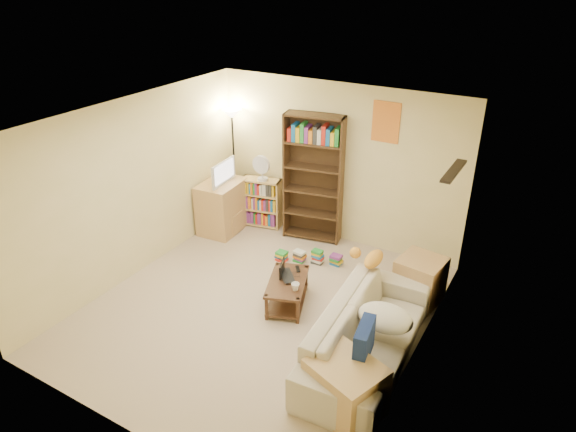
{
  "coord_description": "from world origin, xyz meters",
  "views": [
    {
      "loc": [
        3.05,
        -4.49,
        4.05
      ],
      "look_at": [
        0.04,
        0.69,
        1.05
      ],
      "focal_mm": 32.0,
      "sensor_mm": 36.0,
      "label": 1
    }
  ],
  "objects": [
    {
      "name": "tall_bookshelf",
      "position": [
        -0.3,
        2.05,
        1.07
      ],
      "size": [
        0.96,
        0.47,
        2.03
      ],
      "rotation": [
        0.0,
        0.0,
        0.19
      ],
      "color": "#472E1B",
      "rests_on": "ground"
    },
    {
      "name": "end_cabinet",
      "position": [
        1.65,
        -0.97,
        0.29
      ],
      "size": [
        0.84,
        0.77,
        0.57
      ],
      "primitive_type": "cube",
      "rotation": [
        0.0,
        0.0,
        -0.35
      ],
      "color": "tan",
      "rests_on": "ground"
    },
    {
      "name": "sofa",
      "position": [
        1.55,
        -0.16,
        0.33
      ],
      "size": [
        2.39,
        1.16,
        0.67
      ],
      "primitive_type": "imported",
      "rotation": [
        0.0,
        0.0,
        1.63
      ],
      "color": "beige",
      "rests_on": "ground"
    },
    {
      "name": "room",
      "position": [
        0.0,
        0.01,
        1.62
      ],
      "size": [
        4.5,
        4.54,
        2.52
      ],
      "color": "#C3AB92",
      "rests_on": "ground"
    },
    {
      "name": "side_table",
      "position": [
        1.72,
        1.21,
        0.31
      ],
      "size": [
        0.62,
        0.62,
        0.62
      ],
      "primitive_type": "cube",
      "rotation": [
        0.0,
        0.0,
        -0.14
      ],
      "color": "tan",
      "rests_on": "ground"
    },
    {
      "name": "tv_stand",
      "position": [
        -1.7,
        1.53,
        0.42
      ],
      "size": [
        0.63,
        0.83,
        0.85
      ],
      "primitive_type": "cube",
      "rotation": [
        0.0,
        0.0,
        0.08
      ],
      "color": "tan",
      "rests_on": "ground"
    },
    {
      "name": "navy_pillow",
      "position": [
        1.69,
        -0.64,
        0.64
      ],
      "size": [
        0.2,
        0.46,
        0.4
      ],
      "primitive_type": "cube",
      "rotation": [
        0.0,
        0.0,
        1.73
      ],
      "color": "navy",
      "rests_on": "sofa"
    },
    {
      "name": "laptop",
      "position": [
        0.27,
        0.37,
        0.38
      ],
      "size": [
        0.6,
        0.6,
        0.03
      ],
      "primitive_type": "imported",
      "rotation": [
        0.0,
        0.0,
        2.32
      ],
      "color": "black",
      "rests_on": "coffee_table"
    },
    {
      "name": "tabby_cat",
      "position": [
        1.2,
        0.71,
        0.76
      ],
      "size": [
        0.53,
        0.21,
        0.18
      ],
      "color": "gold",
      "rests_on": "sofa"
    },
    {
      "name": "tv_remote",
      "position": [
        0.26,
        0.56,
        0.38
      ],
      "size": [
        0.13,
        0.15,
        0.02
      ],
      "primitive_type": "cube",
      "rotation": [
        0.0,
        0.0,
        0.65
      ],
      "color": "black",
      "rests_on": "coffee_table"
    },
    {
      "name": "coffee_table",
      "position": [
        0.27,
        0.27,
        0.23
      ],
      "size": [
        0.72,
        0.94,
        0.37
      ],
      "rotation": [
        0.0,
        0.0,
        0.35
      ],
      "color": "#462B1B",
      "rests_on": "ground"
    },
    {
      "name": "floor_lamp",
      "position": [
        -1.8,
        2.05,
        1.52
      ],
      "size": [
        0.32,
        0.32,
        1.91
      ],
      "color": "black",
      "rests_on": "ground"
    },
    {
      "name": "desk_fan",
      "position": [
        -1.18,
        1.95,
        1.07
      ],
      "size": [
        0.3,
        0.17,
        0.43
      ],
      "color": "silver",
      "rests_on": "short_bookshelf"
    },
    {
      "name": "television",
      "position": [
        -1.7,
        1.53,
        1.03
      ],
      "size": [
        0.66,
        0.19,
        0.37
      ],
      "primitive_type": "imported",
      "rotation": [
        0.0,
        0.0,
        1.65
      ],
      "color": "black",
      "rests_on": "tv_stand"
    },
    {
      "name": "mug",
      "position": [
        0.47,
        0.13,
        0.42
      ],
      "size": [
        0.21,
        0.21,
        0.1
      ],
      "primitive_type": "imported",
      "rotation": [
        0.0,
        0.0,
        0.69
      ],
      "color": "white",
      "rests_on": "coffee_table"
    },
    {
      "name": "laptop_screen",
      "position": [
        0.16,
        0.33,
        0.48
      ],
      "size": [
        0.11,
        0.26,
        0.18
      ],
      "primitive_type": "cube",
      "rotation": [
        0.0,
        0.0,
        0.35
      ],
      "color": "white",
      "rests_on": "laptop"
    },
    {
      "name": "short_bookshelf",
      "position": [
        -1.23,
        1.99,
        0.42
      ],
      "size": [
        0.69,
        0.39,
        0.84
      ],
      "rotation": [
        0.0,
        0.0,
        0.21
      ],
      "color": "#D7B768",
      "rests_on": "ground"
    },
    {
      "name": "cream_blanket",
      "position": [
        1.71,
        -0.09,
        0.57
      ],
      "size": [
        0.62,
        0.44,
        0.26
      ],
      "primitive_type": "ellipsoid",
      "color": "beige",
      "rests_on": "sofa"
    },
    {
      "name": "book_stacks",
      "position": [
        0.04,
        1.32,
        0.09
      ],
      "size": [
        0.94,
        0.42,
        0.21
      ],
      "color": "red",
      "rests_on": "ground"
    }
  ]
}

